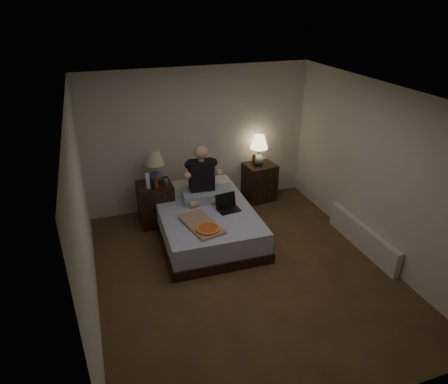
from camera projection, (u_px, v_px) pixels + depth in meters
name	position (u px, v px, depth m)	size (l,w,h in m)	color
floor	(245.00, 272.00, 5.66)	(4.00, 4.50, 0.00)	brown
ceiling	(250.00, 96.00, 4.54)	(4.00, 4.50, 0.00)	white
wall_back	(199.00, 139.00, 7.00)	(4.00, 2.50, 0.00)	beige
wall_front	(351.00, 313.00, 3.19)	(4.00, 2.50, 0.00)	beige
wall_left	(83.00, 219.00, 4.52)	(4.50, 2.50, 0.00)	beige
wall_right	(377.00, 173.00, 5.68)	(4.50, 2.50, 0.00)	beige
bed	(207.00, 224.00, 6.38)	(1.45, 1.94, 0.48)	#5B6DB7
nightstand_left	(156.00, 204.00, 6.74)	(0.56, 0.50, 0.73)	black
nightstand_right	(259.00, 181.00, 7.55)	(0.54, 0.49, 0.71)	black
lamp_left	(155.00, 166.00, 6.53)	(0.32, 0.32, 0.56)	navy
lamp_right	(259.00, 150.00, 7.26)	(0.32, 0.32, 0.56)	gray
water_bottle	(148.00, 181.00, 6.40)	(0.07, 0.07, 0.25)	white
soda_can	(166.00, 182.00, 6.54)	(0.07, 0.07, 0.10)	#AEAEA9
beer_bottle_left	(156.00, 182.00, 6.39)	(0.06, 0.06, 0.23)	#612F0D
beer_bottle_right	(254.00, 160.00, 7.28)	(0.06, 0.06, 0.23)	#5D2C0D
person	(202.00, 174.00, 6.41)	(0.66, 0.52, 0.93)	black
laptop	(229.00, 203.00, 6.23)	(0.34, 0.28, 0.24)	black
pizza_box	(208.00, 229.00, 5.70)	(0.40, 0.76, 0.08)	tan
radiator	(362.00, 237.00, 6.11)	(0.10, 1.60, 0.40)	silver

